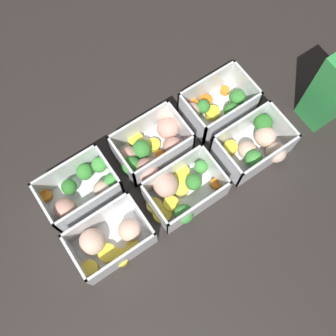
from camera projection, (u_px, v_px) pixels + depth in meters
name	position (u px, v px, depth m)	size (l,w,h in m)	color
ground_plane	(168.00, 172.00, 0.82)	(4.00, 4.00, 0.00)	#282321
container_near_left	(217.00, 105.00, 0.85)	(0.16, 0.10, 0.07)	white
container_near_center	(152.00, 147.00, 0.81)	(0.17, 0.14, 0.07)	white
container_near_right	(82.00, 190.00, 0.78)	(0.15, 0.10, 0.07)	white
container_far_left	(258.00, 144.00, 0.81)	(0.15, 0.12, 0.07)	white
container_far_center	(180.00, 190.00, 0.78)	(0.16, 0.12, 0.07)	white
container_far_right	(110.00, 241.00, 0.74)	(0.16, 0.11, 0.07)	white
juice_carton	(332.00, 91.00, 0.78)	(0.07, 0.07, 0.20)	green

